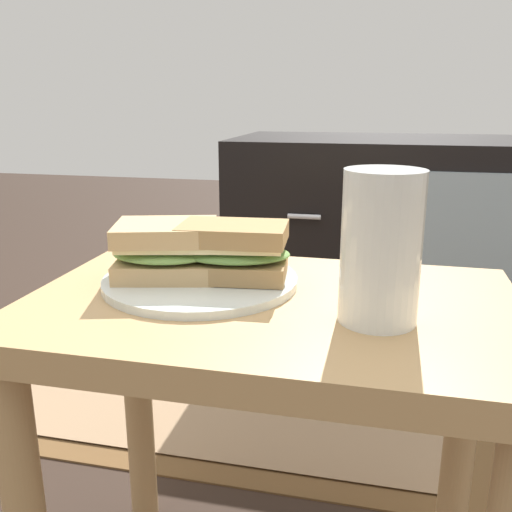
# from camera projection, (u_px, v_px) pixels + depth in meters

# --- Properties ---
(side_table) EXTENTS (0.56, 0.36, 0.46)m
(side_table) POSITION_uv_depth(u_px,v_px,m) (270.00, 371.00, 0.66)
(side_table) COLOR tan
(side_table) RESTS_ON ground
(tv_cabinet) EXTENTS (0.96, 0.46, 0.58)m
(tv_cabinet) POSITION_uv_depth(u_px,v_px,m) (410.00, 246.00, 1.52)
(tv_cabinet) COLOR black
(tv_cabinet) RESTS_ON ground
(area_rug) EXTENTS (1.23, 0.61, 0.01)m
(area_rug) POSITION_uv_depth(u_px,v_px,m) (223.00, 394.00, 1.31)
(area_rug) COLOR brown
(area_rug) RESTS_ON ground
(plate) EXTENTS (0.24, 0.24, 0.01)m
(plate) POSITION_uv_depth(u_px,v_px,m) (201.00, 280.00, 0.68)
(plate) COLOR silver
(plate) RESTS_ON side_table
(sandwich_front) EXTENTS (0.15, 0.13, 0.07)m
(sandwich_front) POSITION_uv_depth(u_px,v_px,m) (167.00, 250.00, 0.68)
(sandwich_front) COLOR tan
(sandwich_front) RESTS_ON plate
(sandwich_back) EXTENTS (0.15, 0.10, 0.07)m
(sandwich_back) POSITION_uv_depth(u_px,v_px,m) (233.00, 251.00, 0.67)
(sandwich_back) COLOR #9E7A4C
(sandwich_back) RESTS_ON plate
(beer_glass) EXTENTS (0.08, 0.08, 0.16)m
(beer_glass) POSITION_uv_depth(u_px,v_px,m) (381.00, 251.00, 0.55)
(beer_glass) COLOR silver
(beer_glass) RESTS_ON side_table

